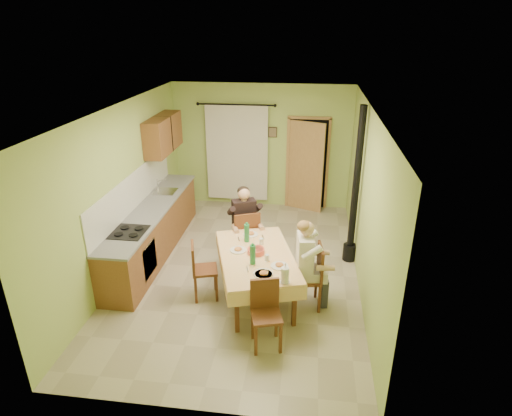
# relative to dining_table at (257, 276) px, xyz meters

# --- Properties ---
(floor) EXTENTS (4.00, 6.00, 0.01)m
(floor) POSITION_rel_dining_table_xyz_m (-0.37, 0.77, -0.38)
(floor) COLOR tan
(floor) RESTS_ON ground
(room_shell) EXTENTS (4.04, 6.04, 2.82)m
(room_shell) POSITION_rel_dining_table_xyz_m (-0.37, 0.77, 1.44)
(room_shell) COLOR #AECA68
(room_shell) RESTS_ON ground
(kitchen_run) EXTENTS (0.64, 3.64, 1.56)m
(kitchen_run) POSITION_rel_dining_table_xyz_m (-2.08, 1.17, 0.10)
(kitchen_run) COLOR brown
(kitchen_run) RESTS_ON ground
(upper_cabinets) EXTENTS (0.35, 1.40, 0.70)m
(upper_cabinets) POSITION_rel_dining_table_xyz_m (-2.19, 2.47, 1.57)
(upper_cabinets) COLOR brown
(upper_cabinets) RESTS_ON room_shell
(curtain) EXTENTS (1.70, 0.07, 2.22)m
(curtain) POSITION_rel_dining_table_xyz_m (-0.92, 3.67, 0.88)
(curtain) COLOR black
(curtain) RESTS_ON ground
(doorway) EXTENTS (0.96, 0.36, 2.15)m
(doorway) POSITION_rel_dining_table_xyz_m (0.66, 3.67, 0.67)
(doorway) COLOR black
(doorway) RESTS_ON ground
(dining_table) EXTENTS (1.57, 2.05, 0.76)m
(dining_table) POSITION_rel_dining_table_xyz_m (0.00, 0.00, 0.00)
(dining_table) COLOR #F1BD7B
(dining_table) RESTS_ON ground
(tableware) EXTENTS (0.95, 1.52, 0.33)m
(tableware) POSITION_rel_dining_table_xyz_m (0.05, -0.10, 0.45)
(tableware) COLOR white
(tableware) RESTS_ON dining_table
(chair_far) EXTENTS (0.60, 0.60, 1.02)m
(chair_far) POSITION_rel_dining_table_xyz_m (-0.35, 1.07, -0.09)
(chair_far) COLOR #5E3119
(chair_far) RESTS_ON ground
(chair_near) EXTENTS (0.47, 0.47, 0.94)m
(chair_near) POSITION_rel_dining_table_xyz_m (0.27, -1.07, -0.09)
(chair_near) COLOR #5E3119
(chair_near) RESTS_ON ground
(chair_right) EXTENTS (0.50, 0.50, 1.00)m
(chair_right) POSITION_rel_dining_table_xyz_m (0.77, -0.10, -0.09)
(chair_right) COLOR #5E3119
(chair_right) RESTS_ON ground
(chair_left) EXTENTS (0.47, 0.47, 0.93)m
(chair_left) POSITION_rel_dining_table_xyz_m (-0.81, -0.08, -0.09)
(chair_left) COLOR #5E3119
(chair_left) RESTS_ON ground
(man_far) EXTENTS (0.65, 0.60, 1.39)m
(man_far) POSITION_rel_dining_table_xyz_m (-0.35, 1.08, 0.50)
(man_far) COLOR black
(man_far) RESTS_ON chair_far
(man_right) EXTENTS (0.51, 0.61, 1.39)m
(man_right) POSITION_rel_dining_table_xyz_m (0.76, -0.10, 0.50)
(man_right) COLOR silver
(man_right) RESTS_ON chair_right
(stove_flue) EXTENTS (0.24, 0.24, 2.80)m
(stove_flue) POSITION_rel_dining_table_xyz_m (1.53, 1.37, 0.64)
(stove_flue) COLOR black
(stove_flue) RESTS_ON ground
(picture_back) EXTENTS (0.19, 0.03, 0.23)m
(picture_back) POSITION_rel_dining_table_xyz_m (-0.12, 3.74, 1.37)
(picture_back) COLOR black
(picture_back) RESTS_ON room_shell
(picture_right) EXTENTS (0.03, 0.31, 0.21)m
(picture_right) POSITION_rel_dining_table_xyz_m (1.60, 1.97, 1.47)
(picture_right) COLOR brown
(picture_right) RESTS_ON room_shell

